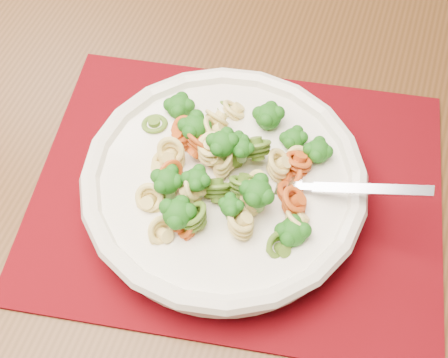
% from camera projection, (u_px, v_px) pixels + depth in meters
% --- Properties ---
extents(dining_table, '(1.51, 0.99, 0.70)m').
position_uv_depth(dining_table, '(325.00, 144.00, 0.79)').
color(dining_table, '#4E2E16').
rests_on(dining_table, ground).
extents(placemat, '(0.46, 0.38, 0.00)m').
position_uv_depth(placemat, '(238.00, 192.00, 0.65)').
color(placemat, '#55030C').
rests_on(placemat, dining_table).
extents(pasta_bowl, '(0.28, 0.28, 0.05)m').
position_uv_depth(pasta_bowl, '(224.00, 184.00, 0.62)').
color(pasta_bowl, white).
rests_on(pasta_bowl, placemat).
extents(pasta_broccoli_heap, '(0.24, 0.24, 0.06)m').
position_uv_depth(pasta_broccoli_heap, '(224.00, 176.00, 0.61)').
color(pasta_broccoli_heap, '#EECA75').
rests_on(pasta_broccoli_heap, pasta_bowl).
extents(fork, '(0.18, 0.03, 0.08)m').
position_uv_depth(fork, '(288.00, 186.00, 0.60)').
color(fork, silver).
rests_on(fork, pasta_bowl).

